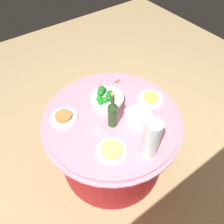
{
  "coord_description": "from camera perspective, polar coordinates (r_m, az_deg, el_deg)",
  "views": [
    {
      "loc": [
        0.66,
        0.92,
        2.11
      ],
      "look_at": [
        0.0,
        0.0,
        0.79
      ],
      "focal_mm": 35.08,
      "sensor_mm": 36.0,
      "label": 1
    }
  ],
  "objects": [
    {
      "name": "serving_tongs",
      "position": [
        1.68,
        -3.48,
        -5.03
      ],
      "size": [
        0.06,
        0.17,
        0.01
      ],
      "color": "silver",
      "rests_on": "buffet_table"
    },
    {
      "name": "buffet_table",
      "position": [
        2.07,
        0.0,
        -7.51
      ],
      "size": [
        1.16,
        1.16,
        0.74
      ],
      "color": "maroon",
      "rests_on": "ground_plane"
    },
    {
      "name": "food_plate_noodles",
      "position": [
        1.57,
        -0.11,
        -9.81
      ],
      "size": [
        0.22,
        0.22,
        0.04
      ],
      "color": "white",
      "rests_on": "buffet_table"
    },
    {
      "name": "broccoli_bowl",
      "position": [
        1.84,
        -1.47,
        3.48
      ],
      "size": [
        0.28,
        0.28,
        0.12
      ],
      "color": "white",
      "rests_on": "buffet_table"
    },
    {
      "name": "food_plate_fried_egg",
      "position": [
        1.92,
        10.03,
        3.62
      ],
      "size": [
        0.22,
        0.22,
        0.04
      ],
      "color": "white",
      "rests_on": "buffet_table"
    },
    {
      "name": "ground_plane",
      "position": [
        2.39,
        0.0,
        -12.44
      ],
      "size": [
        6.0,
        6.0,
        0.0
      ],
      "primitive_type": "plane",
      "color": "tan"
    },
    {
      "name": "label_placard_front",
      "position": [
        2.02,
        1.25,
        7.95
      ],
      "size": [
        0.05,
        0.02,
        0.05
      ],
      "color": "white",
      "rests_on": "buffet_table"
    },
    {
      "name": "food_plate_peanuts",
      "position": [
        1.79,
        -12.49,
        -1.24
      ],
      "size": [
        0.22,
        0.22,
        0.04
      ],
      "color": "white",
      "rests_on": "buffet_table"
    },
    {
      "name": "plate_stack",
      "position": [
        1.73,
        6.93,
        -1.39
      ],
      "size": [
        0.21,
        0.21,
        0.07
      ],
      "color": "white",
      "rests_on": "buffet_table"
    },
    {
      "name": "decorative_fruit_vase",
      "position": [
        1.46,
        10.08,
        -7.27
      ],
      "size": [
        0.11,
        0.11,
        0.34
      ],
      "color": "silver",
      "rests_on": "buffet_table"
    },
    {
      "name": "wine_bottle",
      "position": [
        1.62,
        0.16,
        -0.36
      ],
      "size": [
        0.07,
        0.07,
        0.34
      ],
      "color": "#24431D",
      "rests_on": "buffet_table"
    }
  ]
}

